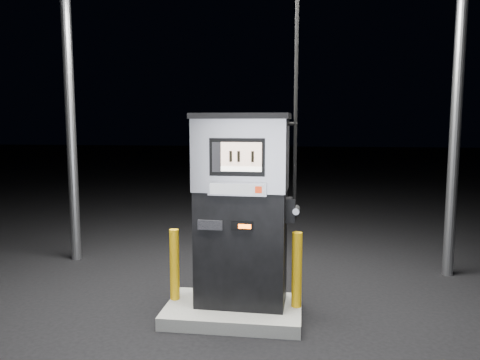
# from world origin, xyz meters

# --- Properties ---
(ground) EXTENTS (80.00, 80.00, 0.00)m
(ground) POSITION_xyz_m (0.00, 0.00, 0.00)
(ground) COLOR black
(ground) RESTS_ON ground
(pump_island) EXTENTS (1.60, 1.00, 0.15)m
(pump_island) POSITION_xyz_m (0.00, 0.00, 0.07)
(pump_island) COLOR slate
(pump_island) RESTS_ON ground
(fuel_dispenser) EXTENTS (1.24, 0.70, 4.68)m
(fuel_dispenser) POSITION_xyz_m (0.09, 0.10, 1.31)
(fuel_dispenser) COLOR black
(fuel_dispenser) RESTS_ON pump_island
(bollard_left) EXTENTS (0.15, 0.15, 0.87)m
(bollard_left) POSITION_xyz_m (-0.74, 0.10, 0.59)
(bollard_left) COLOR yellow
(bollard_left) RESTS_ON pump_island
(bollard_right) EXTENTS (0.12, 0.12, 0.89)m
(bollard_right) POSITION_xyz_m (0.74, 0.06, 0.60)
(bollard_right) COLOR yellow
(bollard_right) RESTS_ON pump_island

